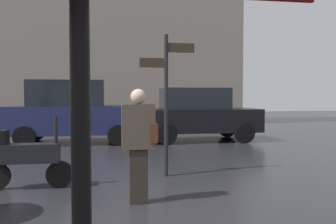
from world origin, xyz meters
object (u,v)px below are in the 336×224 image
at_px(parked_car_left, 198,114).
at_px(street_signpost, 166,90).
at_px(pedestrian_with_bag, 139,139).
at_px(parked_car_right, 72,112).
at_px(parked_scooter, 25,156).

xyz_separation_m(parked_car_left, street_signpost, (-1.98, -5.17, 0.75)).
distance_m(pedestrian_with_bag, parked_car_right, 7.15).
bearing_deg(pedestrian_with_bag, parked_car_left, -120.78).
bearing_deg(parked_scooter, parked_car_left, 68.83).
relative_size(parked_car_left, street_signpost, 1.46).
distance_m(parked_scooter, parked_car_left, 7.29).
relative_size(pedestrian_with_bag, parked_car_left, 0.42).
relative_size(parked_car_right, street_signpost, 1.56).
bearing_deg(parked_car_right, pedestrian_with_bag, -61.50).
xyz_separation_m(parked_scooter, street_signpost, (2.52, 0.55, 1.13)).
relative_size(parked_scooter, parked_car_right, 0.34).
height_order(parked_scooter, parked_car_left, parked_car_left).
bearing_deg(parked_car_right, street_signpost, -51.11).
distance_m(pedestrian_with_bag, street_signpost, 1.95).
height_order(pedestrian_with_bag, parked_car_left, parked_car_left).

